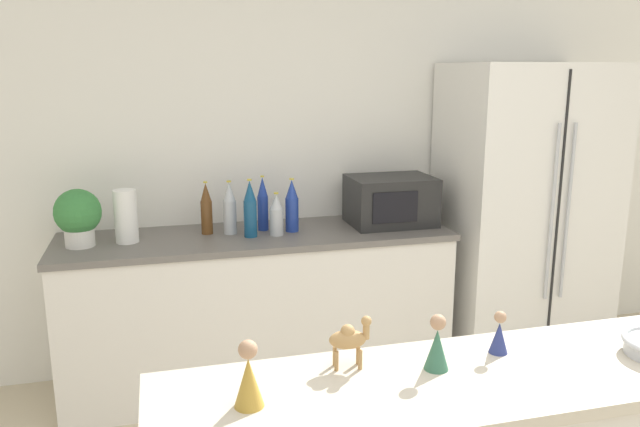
% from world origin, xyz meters
% --- Properties ---
extents(wall_back, '(8.00, 0.06, 2.55)m').
position_xyz_m(wall_back, '(0.00, 2.73, 1.27)').
color(wall_back, white).
rests_on(wall_back, ground_plane).
extents(back_counter, '(2.16, 0.63, 0.88)m').
position_xyz_m(back_counter, '(-0.43, 2.40, 0.44)').
color(back_counter, silver).
rests_on(back_counter, ground_plane).
extents(refrigerator, '(0.95, 0.69, 1.81)m').
position_xyz_m(refrigerator, '(1.20, 2.35, 0.90)').
color(refrigerator, silver).
rests_on(refrigerator, ground_plane).
extents(potted_plant, '(0.23, 0.23, 0.30)m').
position_xyz_m(potted_plant, '(-1.34, 2.38, 1.05)').
color(potted_plant, silver).
rests_on(potted_plant, back_counter).
extents(paper_towel_roll, '(0.12, 0.12, 0.28)m').
position_xyz_m(paper_towel_roll, '(-1.11, 2.40, 1.02)').
color(paper_towel_roll, white).
rests_on(paper_towel_roll, back_counter).
extents(microwave, '(0.48, 0.37, 0.28)m').
position_xyz_m(microwave, '(0.37, 2.42, 1.02)').
color(microwave, black).
rests_on(microwave, back_counter).
extents(back_bottle_0, '(0.07, 0.07, 0.30)m').
position_xyz_m(back_bottle_0, '(-0.23, 2.40, 1.03)').
color(back_bottle_0, navy).
rests_on(back_bottle_0, back_counter).
extents(back_bottle_1, '(0.07, 0.07, 0.30)m').
position_xyz_m(back_bottle_1, '(-0.57, 2.44, 1.03)').
color(back_bottle_1, '#B2B7BC').
rests_on(back_bottle_1, back_counter).
extents(back_bottle_2, '(0.07, 0.07, 0.24)m').
position_xyz_m(back_bottle_2, '(-0.33, 2.34, 1.00)').
color(back_bottle_2, '#B2B7BC').
rests_on(back_bottle_2, back_counter).
extents(back_bottle_3, '(0.07, 0.07, 0.32)m').
position_xyz_m(back_bottle_3, '(-0.47, 2.34, 1.04)').
color(back_bottle_3, navy).
rests_on(back_bottle_3, back_counter).
extents(back_bottle_4, '(0.06, 0.06, 0.31)m').
position_xyz_m(back_bottle_4, '(-0.38, 2.47, 1.03)').
color(back_bottle_4, navy).
rests_on(back_bottle_4, back_counter).
extents(back_bottle_5, '(0.06, 0.06, 0.29)m').
position_xyz_m(back_bottle_5, '(-0.69, 2.46, 1.02)').
color(back_bottle_5, brown).
rests_on(back_bottle_5, back_counter).
extents(camel_figurine, '(0.12, 0.07, 0.15)m').
position_xyz_m(camel_figurine, '(-0.46, 0.58, 1.06)').
color(camel_figurine, '#A87F4C').
rests_on(camel_figurine, bar_counter).
extents(wise_man_figurine_blue, '(0.07, 0.07, 0.17)m').
position_xyz_m(wise_man_figurine_blue, '(-0.76, 0.45, 1.05)').
color(wise_man_figurine_blue, '#B28933').
rests_on(wise_man_figurine_blue, bar_counter).
extents(wise_man_figurine_crimson, '(0.07, 0.07, 0.16)m').
position_xyz_m(wise_man_figurine_crimson, '(-0.24, 0.51, 1.04)').
color(wise_man_figurine_crimson, '#33664C').
rests_on(wise_man_figurine_crimson, bar_counter).
extents(wise_man_figurine_purple, '(0.05, 0.05, 0.13)m').
position_xyz_m(wise_man_figurine_purple, '(-0.02, 0.56, 1.03)').
color(wise_man_figurine_purple, navy).
rests_on(wise_man_figurine_purple, bar_counter).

